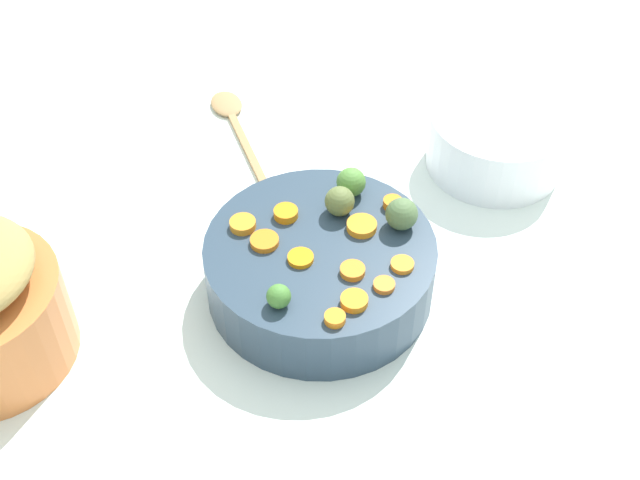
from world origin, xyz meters
TOP-DOWN VIEW (x-y plane):
  - tabletop at (0.00, 0.00)m, footprint 2.40×2.40m
  - serving_bowl_carrots at (-0.04, 0.01)m, footprint 0.30×0.30m
  - carrot_slice_0 at (0.03, 0.01)m, footprint 0.05×0.05m
  - carrot_slice_1 at (-0.10, 0.05)m, footprint 0.05×0.05m
  - carrot_slice_2 at (-0.02, -0.05)m, footprint 0.04×0.04m
  - carrot_slice_3 at (-0.05, 0.08)m, footprint 0.04×0.04m
  - carrot_slice_4 at (-0.00, -0.09)m, footprint 0.04×0.04m
  - carrot_slice_5 at (0.08, 0.03)m, footprint 0.04×0.04m
  - carrot_slice_6 at (-0.07, -0.00)m, footprint 0.04×0.04m
  - carrot_slice_7 at (-0.04, -0.09)m, footprint 0.05×0.05m
  - carrot_slice_8 at (-0.08, -0.11)m, footprint 0.03×0.03m
  - carrot_slice_9 at (0.04, -0.07)m, footprint 0.04×0.04m
  - carrot_slice_10 at (-0.11, 0.09)m, footprint 0.05×0.05m
  - brussels_sprout_0 at (0.05, 0.08)m, footprint 0.04×0.04m
  - brussels_sprout_1 at (0.01, 0.05)m, footprint 0.04×0.04m
  - brussels_sprout_2 at (0.07, -0.01)m, footprint 0.04×0.04m
  - brussels_sprout_3 at (-0.12, -0.05)m, footprint 0.03×0.03m
  - wooden_spoon at (0.01, 0.40)m, footprint 0.07×0.29m
  - casserole_dish at (0.32, 0.12)m, footprint 0.21×0.21m

SIDE VIEW (x-z plane):
  - tabletop at x=0.00m, z-range 0.00..0.02m
  - wooden_spoon at x=0.01m, z-range 0.02..0.03m
  - serving_bowl_carrots at x=-0.04m, z-range 0.02..0.10m
  - casserole_dish at x=0.32m, z-range 0.02..0.11m
  - carrot_slice_6 at x=-0.07m, z-range 0.10..0.11m
  - carrot_slice_9 at x=0.04m, z-range 0.10..0.11m
  - carrot_slice_4 at x=0.00m, z-range 0.10..0.11m
  - carrot_slice_1 at x=-0.10m, z-range 0.10..0.11m
  - carrot_slice_2 at x=-0.02m, z-range 0.10..0.11m
  - carrot_slice_8 at x=-0.08m, z-range 0.10..0.11m
  - carrot_slice_0 at x=0.03m, z-range 0.10..0.11m
  - carrot_slice_7 at x=-0.04m, z-range 0.10..0.11m
  - carrot_slice_10 at x=-0.11m, z-range 0.10..0.11m
  - carrot_slice_3 at x=-0.05m, z-range 0.10..0.11m
  - carrot_slice_5 at x=0.08m, z-range 0.10..0.11m
  - brussels_sprout_3 at x=-0.12m, z-range 0.10..0.13m
  - brussels_sprout_1 at x=0.01m, z-range 0.10..0.14m
  - brussels_sprout_0 at x=0.05m, z-range 0.10..0.14m
  - brussels_sprout_2 at x=0.07m, z-range 0.10..0.15m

